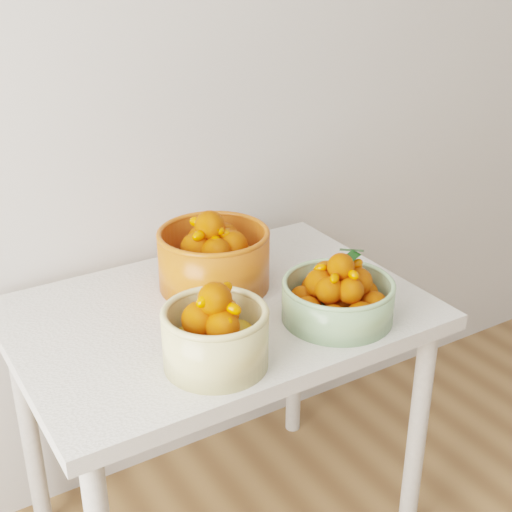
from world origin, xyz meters
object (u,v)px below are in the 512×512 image
Objects in this scene: bowl_green at (338,296)px; bowl_orange at (214,257)px; bowl_cream at (215,334)px; table at (219,341)px.

bowl_orange is at bearing 118.92° from bowl_green.
bowl_cream is at bearing -176.56° from bowl_green.
bowl_green is (0.34, 0.02, -0.02)m from bowl_cream.
bowl_cream is (-0.12, -0.22, 0.17)m from table.
table is 3.32× the size of bowl_cream.
bowl_green is at bearing -61.08° from bowl_orange.
bowl_green is 0.78× the size of bowl_orange.
bowl_cream is 0.34m from bowl_green.
table is 0.30m from bowl_cream.
bowl_cream is at bearing -118.11° from bowl_orange.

